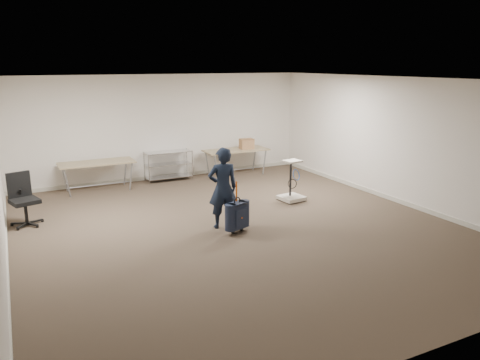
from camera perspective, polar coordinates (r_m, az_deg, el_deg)
ground at (r=9.05m, az=-0.28°, el=-5.85°), size 9.00×9.00×0.00m
room_shell at (r=10.23m, az=-3.72°, el=-3.21°), size 8.00×9.00×9.00m
folding_table_left at (r=11.97m, az=-17.06°, el=1.86°), size 1.80×0.75×0.73m
folding_table_right at (r=13.11m, az=-0.49°, el=3.52°), size 1.80×0.75×0.73m
wire_shelf at (r=12.69m, az=-8.72°, el=1.90°), size 1.22×0.47×0.80m
person at (r=8.86m, az=-2.11°, el=-0.98°), size 0.62×0.46×1.57m
suitcase at (r=8.69m, az=-0.34°, el=-4.35°), size 0.41×0.32×0.99m
office_chair at (r=10.04m, az=-24.74°, el=-3.28°), size 0.63×0.63×1.03m
equipment_cart at (r=10.81m, az=6.32°, el=-1.22°), size 0.57×0.57×0.95m
cardboard_box at (r=13.22m, az=0.81°, el=4.45°), size 0.40×0.31×0.28m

